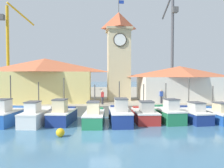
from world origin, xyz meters
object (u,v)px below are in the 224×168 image
at_px(fishing_boat_mid_right, 120,115).
at_px(port_crane_far, 9,59).
at_px(fishing_boat_left_inner, 36,116).
at_px(warehouse_left, 45,79).
at_px(fishing_boat_right_outer, 168,114).
at_px(fishing_boat_far_right, 192,114).
at_px(dock_worker_along_quay, 102,97).
at_px(fishing_boat_left_outer, 8,115).
at_px(fishing_boat_end_right, 216,115).
at_px(dock_worker_near_tower, 161,96).
at_px(port_crane_near, 172,56).
at_px(fishing_boat_mid_left, 62,115).
at_px(fishing_boat_center, 94,116).
at_px(clock_tower, 119,54).
at_px(mooring_buoy, 60,133).
at_px(fishing_boat_right_inner, 145,114).
at_px(warehouse_right, 180,83).

distance_m(fishing_boat_mid_right, port_crane_far, 31.20).
relative_size(fishing_boat_left_inner, warehouse_left, 0.40).
height_order(fishing_boat_right_outer, fishing_boat_far_right, fishing_boat_far_right).
height_order(fishing_boat_right_outer, dock_worker_along_quay, fishing_boat_right_outer).
height_order(fishing_boat_left_outer, fishing_boat_end_right, fishing_boat_left_outer).
distance_m(fishing_boat_left_inner, fishing_boat_right_outer, 12.48).
bearing_deg(dock_worker_near_tower, dock_worker_along_quay, -175.71).
xyz_separation_m(fishing_boat_far_right, port_crane_near, (5.37, 20.78, 7.67)).
bearing_deg(warehouse_left, fishing_boat_left_outer, -100.94).
bearing_deg(fishing_boat_mid_right, fishing_boat_mid_left, 172.80).
distance_m(fishing_boat_center, dock_worker_near_tower, 9.79).
height_order(fishing_boat_far_right, dock_worker_along_quay, fishing_boat_far_right).
distance_m(fishing_boat_center, fishing_boat_right_outer, 7.20).
distance_m(fishing_boat_left_outer, warehouse_left, 8.92).
height_order(clock_tower, mooring_buoy, clock_tower).
height_order(fishing_boat_mid_left, fishing_boat_end_right, fishing_boat_mid_left).
xyz_separation_m(fishing_boat_end_right, clock_tower, (-8.68, 9.18, 6.82)).
xyz_separation_m(fishing_boat_center, dock_worker_along_quay, (0.92, 5.02, 1.29)).
xyz_separation_m(warehouse_left, dock_worker_near_tower, (14.34, -3.40, -1.97)).
distance_m(fishing_boat_left_outer, dock_worker_along_quay, 9.93).
height_order(mooring_buoy, dock_worker_along_quay, dock_worker_along_quay).
height_order(fishing_boat_center, fishing_boat_far_right, fishing_boat_far_right).
relative_size(fishing_boat_left_outer, fishing_boat_right_inner, 1.02).
xyz_separation_m(fishing_boat_left_inner, port_crane_far, (-11.31, 23.38, 6.93)).
distance_m(fishing_boat_end_right, clock_tower, 14.36).
xyz_separation_m(fishing_boat_end_right, port_crane_far, (-28.59, 23.36, 7.03)).
relative_size(fishing_boat_left_inner, dock_worker_near_tower, 3.01).
bearing_deg(mooring_buoy, warehouse_left, 107.10).
bearing_deg(mooring_buoy, port_crane_far, 117.07).
distance_m(fishing_boat_left_outer, port_crane_far, 25.66).
bearing_deg(port_crane_far, fishing_boat_left_outer, -69.49).
height_order(warehouse_left, port_crane_near, port_crane_near).
height_order(fishing_boat_left_outer, fishing_boat_left_inner, fishing_boat_left_outer).
xyz_separation_m(fishing_boat_left_inner, dock_worker_near_tower, (13.28, 5.01, 1.26)).
relative_size(clock_tower, mooring_buoy, 21.28).
bearing_deg(fishing_boat_mid_left, fishing_boat_mid_right, -7.20).
bearing_deg(dock_worker_along_quay, dock_worker_near_tower, 4.29).
bearing_deg(clock_tower, dock_worker_along_quay, -116.60).
relative_size(fishing_boat_right_inner, port_crane_far, 0.25).
height_order(warehouse_left, mooring_buoy, warehouse_left).
bearing_deg(dock_worker_near_tower, fishing_boat_right_inner, -123.35).
bearing_deg(fishing_boat_center, fishing_boat_right_outer, 5.82).
height_order(clock_tower, warehouse_right, clock_tower).
bearing_deg(fishing_boat_end_right, fishing_boat_right_inner, 177.17).
bearing_deg(clock_tower, fishing_boat_end_right, -46.62).
relative_size(fishing_boat_mid_right, fishing_boat_right_inner, 1.09).
distance_m(fishing_boat_end_right, dock_worker_along_quay, 11.99).
xyz_separation_m(fishing_boat_mid_right, fishing_boat_right_outer, (4.77, 0.57, -0.04)).
distance_m(clock_tower, dock_worker_along_quay, 7.59).
height_order(fishing_boat_center, warehouse_right, warehouse_right).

